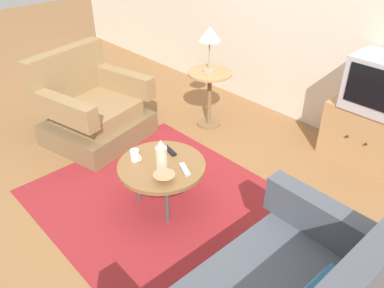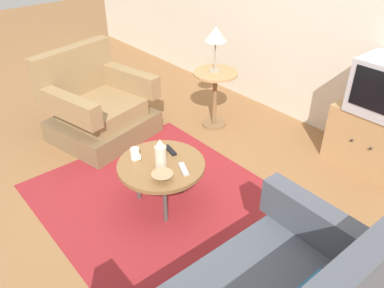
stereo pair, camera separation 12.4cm
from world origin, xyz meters
The scene contains 14 objects.
ground_plane centered at (0.00, 0.00, 0.00)m, with size 16.00×16.00×0.00m, color olive.
back_wall centered at (0.00, 2.23, 1.35)m, with size 9.00×0.12×2.70m, color beige.
area_rug centered at (0.11, 0.04, 0.00)m, with size 2.18×1.83×0.00m, color maroon.
armchair centered at (-1.28, 0.21, 0.32)m, with size 1.07×1.14×0.94m.
coffee_table centered at (0.11, 0.04, 0.39)m, with size 0.72×0.72×0.42m.
side_table centered at (-0.61, 1.32, 0.47)m, with size 0.49×0.49×0.66m.
tv_stand centered at (0.96, 1.93, 0.29)m, with size 0.78×0.43×0.58m.
television centered at (0.96, 1.92, 0.83)m, with size 0.53×0.44×0.50m.
table_lamp centered at (-0.63, 1.33, 1.05)m, with size 0.23×0.23×0.49m.
vase centered at (0.15, 0.01, 0.55)m, with size 0.10×0.10×0.26m.
mug centered at (-0.08, -0.08, 0.47)m, with size 0.13×0.07×0.10m.
bowl centered at (0.29, -0.08, 0.45)m, with size 0.17×0.17×0.06m.
tv_remote_dark centered at (0.02, 0.20, 0.43)m, with size 0.17×0.07×0.02m.
tv_remote_silver centered at (0.30, 0.12, 0.43)m, with size 0.17×0.11×0.02m.
Camera 1 is at (2.13, -1.53, 2.24)m, focal length 35.86 mm.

